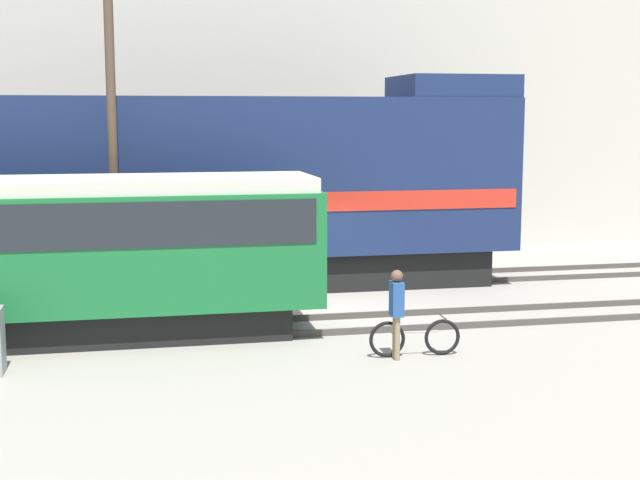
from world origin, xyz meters
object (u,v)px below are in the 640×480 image
bicycle (415,338)px  person (397,305)px  freight_locomotive (192,190)px  utility_pole_center (112,121)px  streetcar (45,249)px

bicycle → person: (-0.41, -0.13, 0.69)m
freight_locomotive → person: (3.30, -7.70, -1.61)m
person → utility_pole_center: size_ratio=0.19×
bicycle → streetcar: bearing=159.5°
person → utility_pole_center: 8.17m
streetcar → person: 7.22m
streetcar → bicycle: bearing=-20.5°
person → bicycle: bearing=17.4°
freight_locomotive → bicycle: bearing=-63.9°
freight_locomotive → streetcar: size_ratio=1.57×
utility_pole_center → person: bearing=-44.9°
streetcar → utility_pole_center: bearing=61.1°
freight_locomotive → bicycle: freight_locomotive is taller
streetcar → bicycle: 7.67m
utility_pole_center → bicycle: bearing=-42.0°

